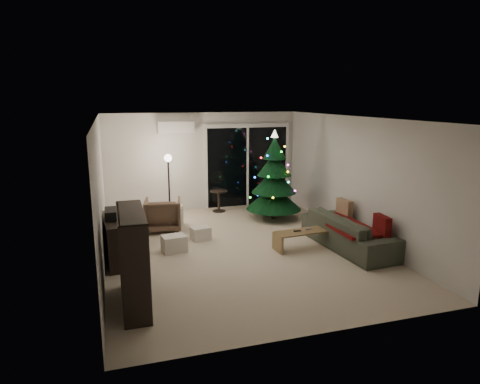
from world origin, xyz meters
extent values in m
plane|color=beige|center=(0.00, 0.00, 0.00)|extent=(6.50, 6.50, 0.00)
plane|color=white|center=(0.00, 0.00, 2.50)|extent=(6.50, 6.50, 0.00)
cube|color=silver|center=(0.00, 3.25, 1.25)|extent=(5.00, 0.02, 2.50)
cube|color=silver|center=(0.00, -3.25, 1.25)|extent=(5.00, 0.02, 2.50)
cube|color=silver|center=(-2.50, 0.00, 1.25)|extent=(0.02, 6.50, 2.50)
cube|color=silver|center=(2.50, 0.00, 1.25)|extent=(0.02, 6.50, 2.50)
cube|color=black|center=(1.20, 3.23, 1.05)|extent=(2.20, 0.02, 2.10)
cube|color=white|center=(-0.70, 3.13, 2.15)|extent=(0.90, 0.22, 0.28)
cube|color=#3F3833|center=(1.20, 3.75, -0.05)|extent=(2.60, 1.00, 0.10)
cube|color=white|center=(1.20, 4.15, 0.50)|extent=(2.20, 0.06, 1.00)
cube|color=black|center=(-2.25, 0.00, 0.40)|extent=(0.60, 1.31, 0.79)
cube|color=black|center=(-2.25, 0.00, 0.88)|extent=(0.40, 0.48, 0.17)
imported|color=#443526|center=(-1.27, 1.60, 0.36)|extent=(0.88, 0.90, 0.72)
cube|color=beige|center=(-1.05, 1.87, 0.22)|extent=(0.60, 0.60, 0.44)
cube|color=beige|center=(-1.24, 0.18, 0.16)|extent=(0.48, 0.40, 0.31)
cube|color=beige|center=(-0.62, 0.74, 0.13)|extent=(0.43, 0.35, 0.26)
cylinder|color=black|center=(0.29, 2.80, 0.28)|extent=(0.51, 0.51, 0.55)
cylinder|color=black|center=(-1.02, 2.35, 0.76)|extent=(0.24, 0.24, 1.52)
imported|color=#30352B|center=(2.05, -0.59, 0.32)|extent=(1.04, 2.28, 0.65)
cube|color=#460C08|center=(1.95, -0.59, 0.47)|extent=(0.69, 1.60, 0.05)
cube|color=#9C7D64|center=(2.30, 0.06, 0.59)|extent=(0.16, 0.44, 0.43)
cube|color=#460C08|center=(2.30, -1.24, 0.59)|extent=(0.16, 0.43, 0.43)
cube|color=black|center=(1.03, -0.39, 0.37)|extent=(0.14, 0.04, 0.02)
cube|color=slate|center=(1.28, -0.34, 0.37)|extent=(0.14, 0.08, 0.02)
cone|color=black|center=(1.40, 1.77, 1.07)|extent=(1.72, 1.72, 2.14)
camera|label=1|loc=(-2.29, -7.54, 2.86)|focal=32.00mm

